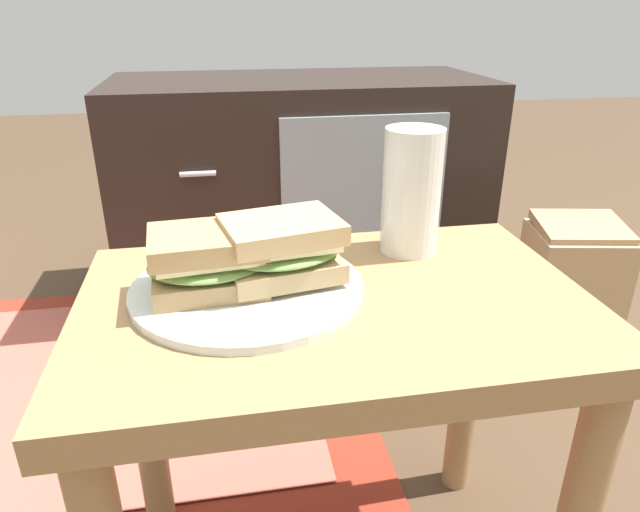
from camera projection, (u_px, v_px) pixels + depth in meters
name	position (u px, v px, depth m)	size (l,w,h in m)	color
side_table	(334.00, 365.00, 0.66)	(0.56, 0.36, 0.46)	#A37A4C
tv_cabinet	(301.00, 188.00, 1.56)	(0.96, 0.46, 0.58)	black
area_rug	(81.00, 386.00, 1.22)	(1.19, 0.88, 0.01)	maroon
plate	(248.00, 288.00, 0.63)	(0.26, 0.26, 0.01)	silver
sandwich_front	(208.00, 261.00, 0.61)	(0.14, 0.11, 0.07)	tan
sandwich_back	(282.00, 248.00, 0.63)	(0.15, 0.12, 0.07)	tan
beer_glass	(411.00, 194.00, 0.71)	(0.07, 0.07, 0.16)	silver
paper_bag	(568.00, 294.00, 1.26)	(0.22, 0.20, 0.34)	tan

